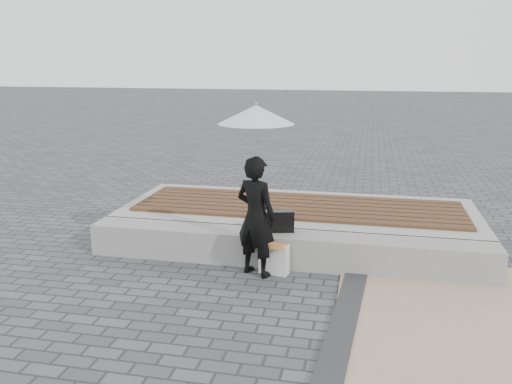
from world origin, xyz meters
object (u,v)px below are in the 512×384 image
handbag (279,221)px  woman (256,216)px  canvas_tote (274,259)px  parasol (256,115)px  seating_ledge (285,249)px

handbag → woman: bearing=-128.3°
canvas_tote → parasol: bearing=-153.1°
seating_ledge → canvas_tote: seating_ledge is taller
seating_ledge → woman: size_ratio=3.53×
handbag → seating_ledge: bearing=-40.8°
woman → canvas_tote: bearing=-138.9°
seating_ledge → parasol: (-0.29, -0.39, 1.68)m
woman → canvas_tote: 0.57m
seating_ledge → canvas_tote: 0.34m
woman → parasol: 1.17m
seating_ledge → parasol: 1.75m
handbag → parasol: bearing=-128.3°
seating_ledge → handbag: (-0.09, 0.05, 0.33)m
woman → canvas_tote: size_ratio=3.95×
seating_ledge → woman: bearing=-126.3°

